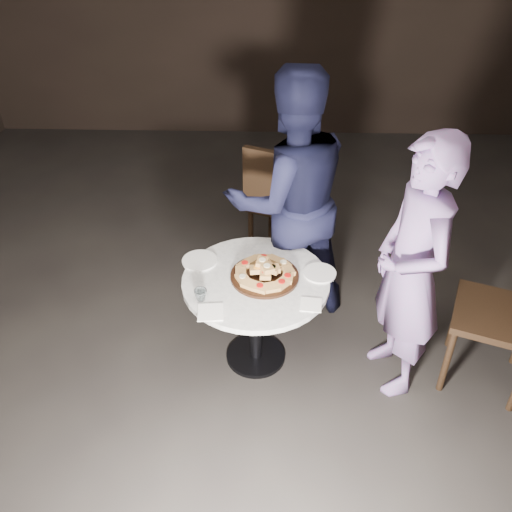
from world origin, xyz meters
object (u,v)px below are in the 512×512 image
(serving_board, at_px, (265,276))
(chair_far, at_px, (281,198))
(table, at_px, (256,295))
(water_glass, at_px, (201,295))
(diner_teal, at_px, (411,272))
(diner_navy, at_px, (289,199))
(focaccia_pile, at_px, (265,271))

(serving_board, distance_m, chair_far, 1.01)
(table, relative_size, water_glass, 15.61)
(serving_board, relative_size, diner_teal, 0.25)
(table, height_order, diner_teal, diner_teal)
(table, distance_m, water_glass, 0.39)
(table, relative_size, diner_teal, 0.70)
(chair_far, relative_size, diner_navy, 0.59)
(diner_teal, bearing_deg, chair_far, -161.86)
(diner_teal, bearing_deg, serving_board, -112.53)
(serving_board, xyz_separation_m, water_glass, (-0.35, -0.21, 0.02))
(table, height_order, chair_far, chair_far)
(chair_far, bearing_deg, table, 103.41)
(focaccia_pile, xyz_separation_m, chair_far, (0.10, 1.01, -0.11))
(focaccia_pile, relative_size, diner_teal, 0.22)
(focaccia_pile, distance_m, diner_navy, 0.57)
(chair_far, bearing_deg, serving_board, 106.11)
(water_glass, height_order, chair_far, chair_far)
(chair_far, distance_m, diner_navy, 0.56)
(chair_far, height_order, diner_navy, diner_navy)
(focaccia_pile, xyz_separation_m, water_glass, (-0.35, -0.21, -0.01))
(focaccia_pile, xyz_separation_m, diner_teal, (0.80, -0.13, 0.12))
(table, distance_m, diner_navy, 0.67)
(diner_navy, bearing_deg, chair_far, -102.79)
(serving_board, height_order, diner_teal, diner_teal)
(water_glass, bearing_deg, serving_board, 30.79)
(water_glass, height_order, diner_teal, diner_teal)
(diner_teal, bearing_deg, table, -110.77)
(table, height_order, focaccia_pile, focaccia_pile)
(table, distance_m, focaccia_pile, 0.18)
(water_glass, xyz_separation_m, diner_teal, (1.15, 0.08, 0.13))
(chair_far, bearing_deg, diner_teal, 143.40)
(table, distance_m, chair_far, 1.04)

